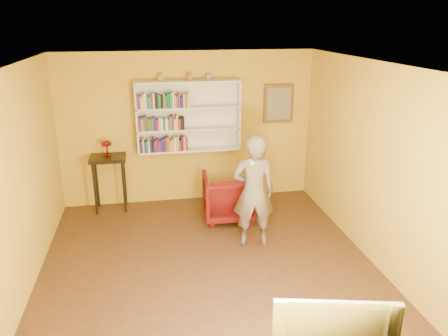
{
  "coord_description": "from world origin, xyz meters",
  "views": [
    {
      "loc": [
        -0.73,
        -5.09,
        3.21
      ],
      "look_at": [
        0.33,
        0.75,
        1.17
      ],
      "focal_mm": 35.0,
      "sensor_mm": 36.0,
      "label": 1
    }
  ],
  "objects_px": {
    "ruby_lustre": "(107,145)",
    "person": "(254,192)",
    "bookshelf": "(188,116)",
    "armchair": "(229,196)",
    "console_table": "(108,166)",
    "television": "(333,324)"
  },
  "relations": [
    {
      "from": "armchair",
      "to": "console_table",
      "type": "bearing_deg",
      "value": -16.3
    },
    {
      "from": "bookshelf",
      "to": "console_table",
      "type": "height_order",
      "value": "bookshelf"
    },
    {
      "from": "ruby_lustre",
      "to": "person",
      "type": "bearing_deg",
      "value": -37.6
    },
    {
      "from": "bookshelf",
      "to": "ruby_lustre",
      "type": "relative_size",
      "value": 6.49
    },
    {
      "from": "console_table",
      "to": "bookshelf",
      "type": "bearing_deg",
      "value": 6.45
    },
    {
      "from": "bookshelf",
      "to": "armchair",
      "type": "height_order",
      "value": "bookshelf"
    },
    {
      "from": "bookshelf",
      "to": "person",
      "type": "relative_size",
      "value": 1.07
    },
    {
      "from": "console_table",
      "to": "armchair",
      "type": "height_order",
      "value": "console_table"
    },
    {
      "from": "television",
      "to": "console_table",
      "type": "bearing_deg",
      "value": 128.41
    },
    {
      "from": "console_table",
      "to": "armchair",
      "type": "xyz_separation_m",
      "value": [
        1.97,
        -0.71,
        -0.43
      ]
    },
    {
      "from": "ruby_lustre",
      "to": "armchair",
      "type": "bearing_deg",
      "value": -19.9
    },
    {
      "from": "bookshelf",
      "to": "person",
      "type": "bearing_deg",
      "value": -67.82
    },
    {
      "from": "ruby_lustre",
      "to": "armchair",
      "type": "height_order",
      "value": "ruby_lustre"
    },
    {
      "from": "bookshelf",
      "to": "television",
      "type": "bearing_deg",
      "value": -81.16
    },
    {
      "from": "ruby_lustre",
      "to": "person",
      "type": "xyz_separation_m",
      "value": [
        2.15,
        -1.66,
        -0.35
      ]
    },
    {
      "from": "person",
      "to": "ruby_lustre",
      "type": "bearing_deg",
      "value": -31.58
    },
    {
      "from": "bookshelf",
      "to": "person",
      "type": "xyz_separation_m",
      "value": [
        0.74,
        -1.82,
        -0.76
      ]
    },
    {
      "from": "person",
      "to": "armchair",
      "type": "bearing_deg",
      "value": -73.19
    },
    {
      "from": "ruby_lustre",
      "to": "television",
      "type": "relative_size",
      "value": 0.27
    },
    {
      "from": "armchair",
      "to": "person",
      "type": "bearing_deg",
      "value": 104.38
    },
    {
      "from": "armchair",
      "to": "person",
      "type": "relative_size",
      "value": 0.51
    },
    {
      "from": "bookshelf",
      "to": "ruby_lustre",
      "type": "height_order",
      "value": "bookshelf"
    }
  ]
}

